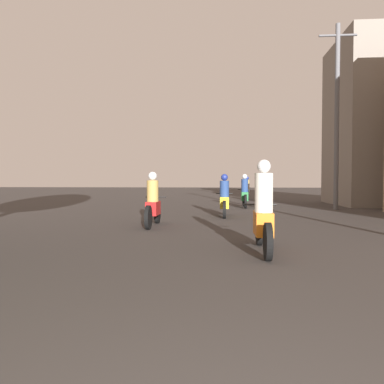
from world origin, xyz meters
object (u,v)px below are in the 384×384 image
(motorcycle_white, at_px, (247,190))
(utility_pole_far, at_px, (337,113))
(motorcycle_yellow, at_px, (224,200))
(motorcycle_green, at_px, (245,194))
(motorcycle_blue, at_px, (262,191))
(motorcycle_red, at_px, (153,204))
(building_right_far, at_px, (382,123))
(motorcycle_orange, at_px, (263,215))

(motorcycle_white, distance_m, utility_pole_far, 9.10)
(motorcycle_white, bearing_deg, motorcycle_yellow, -88.24)
(motorcycle_yellow, distance_m, utility_pole_far, 7.04)
(motorcycle_green, bearing_deg, motorcycle_blue, 66.91)
(motorcycle_yellow, height_order, motorcycle_green, motorcycle_green)
(motorcycle_green, height_order, motorcycle_white, motorcycle_green)
(motorcycle_red, height_order, motorcycle_white, motorcycle_red)
(motorcycle_blue, bearing_deg, motorcycle_red, -102.30)
(motorcycle_yellow, distance_m, building_right_far, 11.23)
(motorcycle_orange, bearing_deg, motorcycle_yellow, 92.60)
(motorcycle_orange, bearing_deg, building_right_far, 57.45)
(motorcycle_red, height_order, utility_pole_far, utility_pole_far)
(motorcycle_green, height_order, motorcycle_blue, motorcycle_blue)
(motorcycle_orange, height_order, motorcycle_red, motorcycle_orange)
(motorcycle_red, bearing_deg, motorcycle_yellow, 60.96)
(motorcycle_red, height_order, motorcycle_blue, motorcycle_blue)
(motorcycle_blue, relative_size, building_right_far, 0.25)
(building_right_far, relative_size, utility_pole_far, 1.05)
(motorcycle_red, bearing_deg, motorcycle_white, 81.55)
(motorcycle_blue, xyz_separation_m, motorcycle_white, (-0.75, 2.25, -0.03))
(building_right_far, bearing_deg, motorcycle_white, 146.33)
(motorcycle_orange, distance_m, motorcycle_red, 4.43)
(motorcycle_white, height_order, building_right_far, building_right_far)
(motorcycle_yellow, height_order, motorcycle_white, motorcycle_white)
(motorcycle_orange, height_order, motorcycle_green, motorcycle_orange)
(motorcycle_orange, distance_m, building_right_far, 15.66)
(motorcycle_red, xyz_separation_m, building_right_far, (10.13, 9.76, 3.61))
(motorcycle_red, relative_size, building_right_far, 0.24)
(motorcycle_yellow, distance_m, motorcycle_blue, 9.29)
(motorcycle_green, distance_m, building_right_far, 8.37)
(utility_pole_far, bearing_deg, motorcycle_red, -136.67)
(motorcycle_red, distance_m, building_right_far, 14.52)
(motorcycle_orange, relative_size, motorcycle_green, 1.03)
(motorcycle_blue, bearing_deg, utility_pole_far, -56.83)
(motorcycle_orange, bearing_deg, motorcycle_blue, 80.83)
(utility_pole_far, bearing_deg, motorcycle_blue, 115.77)
(motorcycle_blue, bearing_deg, motorcycle_white, 115.78)
(motorcycle_green, distance_m, motorcycle_blue, 4.77)
(building_right_far, xyz_separation_m, utility_pole_far, (-3.24, -3.27, -0.04))
(motorcycle_white, bearing_deg, motorcycle_green, -85.16)
(motorcycle_green, relative_size, utility_pole_far, 0.25)
(motorcycle_green, distance_m, motorcycle_white, 6.86)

